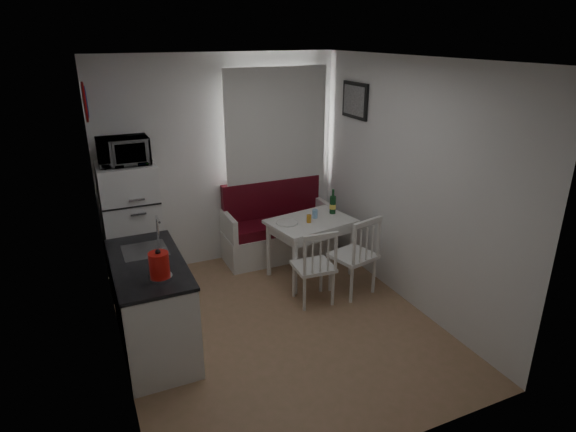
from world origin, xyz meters
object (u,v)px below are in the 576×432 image
(chair_left, at_px, (317,260))
(wine_bottle, at_px, (333,201))
(microwave, at_px, (123,151))
(kettle, at_px, (159,265))
(chair_right, at_px, (358,249))
(dining_table, at_px, (311,227))
(fridge, at_px, (132,228))
(kitchen_counter, at_px, (152,304))
(bench, at_px, (277,233))

(chair_left, xyz_separation_m, wine_bottle, (0.60, 0.76, 0.33))
(microwave, height_order, kettle, microwave)
(kettle, bearing_deg, wine_bottle, 27.43)
(chair_right, bearing_deg, chair_left, 165.25)
(chair_left, distance_m, wine_bottle, 1.02)
(dining_table, height_order, fridge, fridge)
(fridge, bearing_deg, kettle, -88.95)
(chair_right, relative_size, microwave, 1.02)
(chair_right, relative_size, kettle, 2.03)
(kitchen_counter, distance_m, dining_table, 2.12)
(fridge, bearing_deg, wine_bottle, -10.90)
(dining_table, bearing_deg, chair_left, -120.72)
(bench, relative_size, microwave, 2.71)
(chair_left, distance_m, chair_right, 0.50)
(chair_left, bearing_deg, bench, 90.06)
(fridge, distance_m, wine_bottle, 2.37)
(chair_right, height_order, kettle, kettle)
(kettle, bearing_deg, kitchen_counter, 97.19)
(dining_table, distance_m, chair_left, 0.71)
(chair_left, relative_size, chair_right, 0.89)
(chair_right, distance_m, microwave, 2.72)
(bench, height_order, dining_table, bench)
(kettle, bearing_deg, microwave, 91.08)
(dining_table, distance_m, kettle, 2.26)
(dining_table, relative_size, chair_left, 2.25)
(bench, distance_m, fridge, 1.86)
(microwave, bearing_deg, chair_left, -33.92)
(bench, bearing_deg, kitchen_counter, -143.45)
(dining_table, bearing_deg, fridge, 154.51)
(kitchen_counter, distance_m, kettle, 0.70)
(dining_table, xyz_separation_m, chair_right, (0.25, -0.67, -0.06))
(kitchen_counter, relative_size, microwave, 2.54)
(chair_right, bearing_deg, wine_bottle, 68.60)
(bench, relative_size, kettle, 5.37)
(microwave, relative_size, wine_bottle, 1.67)
(chair_right, distance_m, wine_bottle, 0.83)
(wine_bottle, bearing_deg, kettle, -152.57)
(fridge, bearing_deg, dining_table, -15.51)
(fridge, bearing_deg, chair_right, -28.66)
(chair_right, distance_m, kettle, 2.28)
(bench, relative_size, chair_right, 2.65)
(chair_left, bearing_deg, fridge, 148.88)
(fridge, xyz_separation_m, kettle, (0.03, -1.64, 0.28))
(kitchen_counter, distance_m, fridge, 1.28)
(dining_table, height_order, chair_left, chair_left)
(chair_right, bearing_deg, kettle, 176.93)
(microwave, xyz_separation_m, wine_bottle, (2.32, -0.40, -0.77))
(dining_table, xyz_separation_m, chair_left, (-0.25, -0.66, -0.10))
(bench, height_order, chair_left, bench)
(fridge, relative_size, microwave, 2.88)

